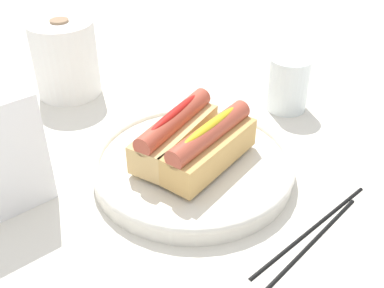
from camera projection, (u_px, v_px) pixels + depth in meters
The scene contains 8 objects.
ground_plane at pixel (180, 182), 0.62m from camera, with size 2.40×2.40×0.00m, color silver.
serving_bowl at pixel (192, 164), 0.63m from camera, with size 0.27×0.27×0.03m.
hotdog_front at pixel (210, 146), 0.59m from camera, with size 0.15×0.07×0.06m.
hotdog_back at pixel (175, 133), 0.62m from camera, with size 0.16×0.08×0.06m.
water_glass at pixel (288, 86), 0.76m from camera, with size 0.07×0.07×0.09m.
paper_towel_roll at pixel (65, 59), 0.79m from camera, with size 0.11×0.11×0.13m.
chopstick_near at pixel (312, 228), 0.55m from camera, with size 0.01×0.01×0.22m, color black.
chopstick_far at pixel (307, 247), 0.52m from camera, with size 0.01×0.01×0.22m, color black.
Camera 1 is at (-0.34, -0.35, 0.39)m, focal length 43.21 mm.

